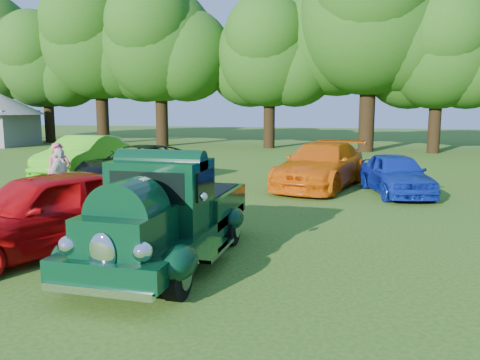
% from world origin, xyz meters
% --- Properties ---
extents(ground, '(120.00, 120.00, 0.00)m').
position_xyz_m(ground, '(0.00, 0.00, 0.00)').
color(ground, '#2A5313').
rests_on(ground, ground).
extents(hero_pickup, '(2.22, 4.78, 1.87)m').
position_xyz_m(hero_pickup, '(0.49, -0.50, 0.81)').
color(hero_pickup, black).
rests_on(hero_pickup, ground).
extents(red_convertible, '(3.60, 4.98, 1.57)m').
position_xyz_m(red_convertible, '(-2.01, -0.57, 0.79)').
color(red_convertible, '#AE070A').
rests_on(red_convertible, ground).
extents(back_car_lime, '(1.99, 5.07, 1.64)m').
position_xyz_m(back_car_lime, '(-7.11, 8.65, 0.82)').
color(back_car_lime, '#40B017').
rests_on(back_car_lime, ground).
extents(back_car_black, '(3.67, 5.52, 1.41)m').
position_xyz_m(back_car_black, '(-4.04, 7.41, 0.70)').
color(back_car_black, black).
rests_on(back_car_black, ground).
extents(back_car_orange, '(3.40, 5.76, 1.57)m').
position_xyz_m(back_car_orange, '(2.49, 8.32, 0.78)').
color(back_car_orange, '#D45607').
rests_on(back_car_orange, ground).
extents(back_car_blue, '(2.49, 4.18, 1.33)m').
position_xyz_m(back_car_blue, '(4.92, 7.50, 0.67)').
color(back_car_blue, navy).
rests_on(back_car_blue, ground).
extents(spectator_pink, '(0.77, 0.76, 1.80)m').
position_xyz_m(spectator_pink, '(-4.37, 3.22, 0.90)').
color(spectator_pink, '#C35064').
rests_on(spectator_pink, ground).
extents(spectator_grey, '(1.00, 0.97, 1.63)m').
position_xyz_m(spectator_grey, '(-2.75, 3.86, 0.81)').
color(spectator_grey, gray).
rests_on(spectator_grey, ground).
extents(spectator_white, '(0.51, 1.03, 1.69)m').
position_xyz_m(spectator_white, '(-4.05, 2.79, 0.84)').
color(spectator_white, silver).
rests_on(spectator_white, ground).
extents(tree_line, '(62.22, 11.20, 12.48)m').
position_xyz_m(tree_line, '(-2.71, 24.28, 7.18)').
color(tree_line, black).
rests_on(tree_line, ground).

